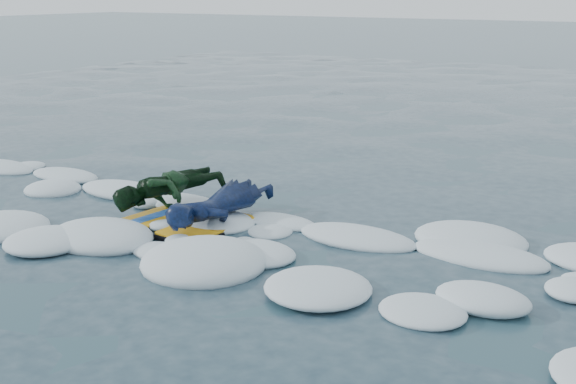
% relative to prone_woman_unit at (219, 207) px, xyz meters
% --- Properties ---
extents(ground, '(120.00, 120.00, 0.00)m').
position_rel_prone_woman_unit_xyz_m(ground, '(0.45, -0.96, -0.23)').
color(ground, '#1A2E3E').
rests_on(ground, ground).
extents(foam_band, '(12.00, 3.10, 0.30)m').
position_rel_prone_woman_unit_xyz_m(foam_band, '(0.45, 0.08, -0.23)').
color(foam_band, white).
rests_on(foam_band, ground).
extents(prone_woman_unit, '(0.69, 1.70, 0.44)m').
position_rel_prone_woman_unit_xyz_m(prone_woman_unit, '(0.00, 0.00, 0.00)').
color(prone_woman_unit, black).
rests_on(prone_woman_unit, ground).
extents(prone_child_unit, '(1.13, 1.53, 0.54)m').
position_rel_prone_woman_unit_xyz_m(prone_child_unit, '(-0.73, -0.00, 0.05)').
color(prone_child_unit, black).
rests_on(prone_child_unit, ground).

